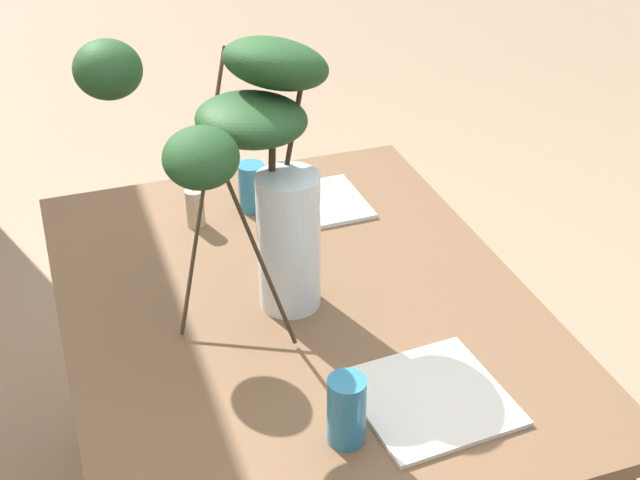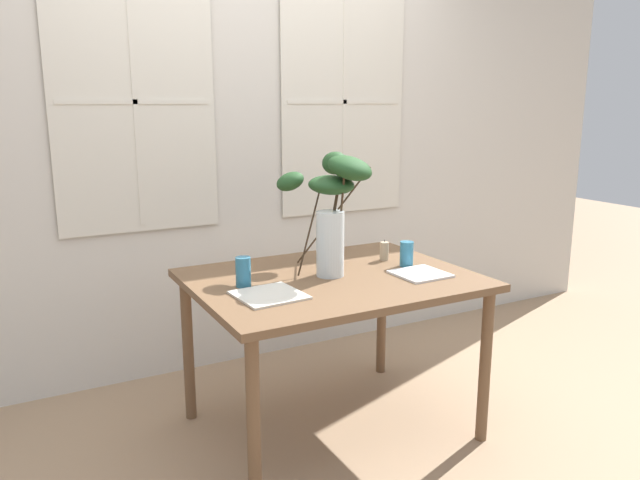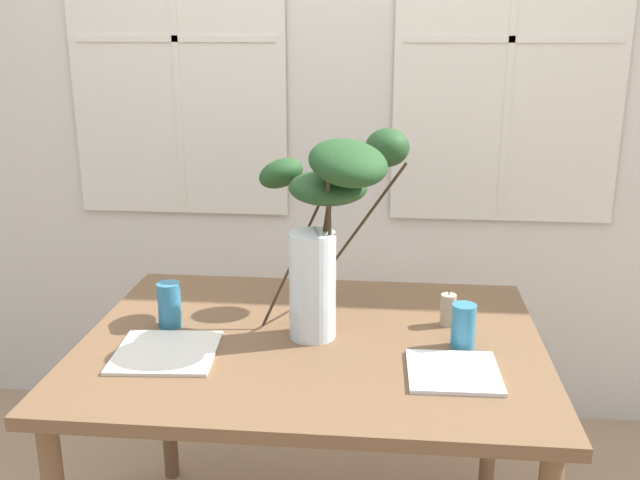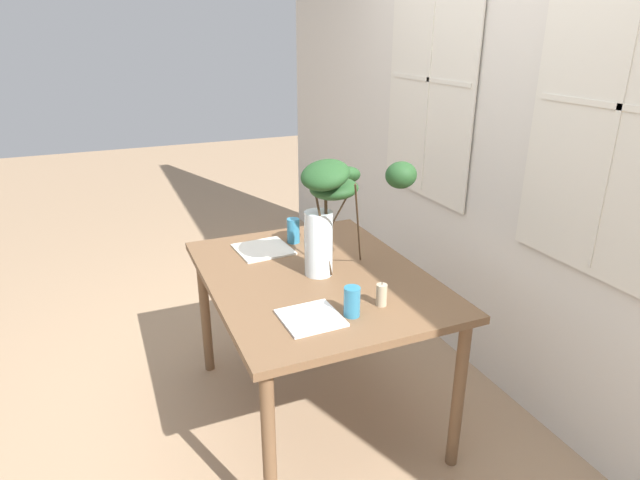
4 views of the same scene
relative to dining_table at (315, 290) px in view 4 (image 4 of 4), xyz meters
name	(u,v)px [view 4 (image 4 of 4)]	position (x,y,z in m)	size (l,w,h in m)	color
ground	(316,409)	(0.00, 0.00, -0.67)	(14.00, 14.00, 0.00)	#9E7F60
back_wall_with_windows	(515,104)	(0.00, 1.03, 0.78)	(5.52, 0.14, 2.89)	beige
dining_table	(315,290)	(0.00, 0.00, 0.00)	(1.23, 0.95, 0.75)	brown
vase_with_branches	(335,205)	(0.04, 0.07, 0.41)	(0.49, 0.51, 0.57)	silver
drinking_glass_blue_left	(293,231)	(-0.41, 0.05, 0.14)	(0.07, 0.07, 0.13)	teal
drinking_glass_blue_right	(352,302)	(0.40, -0.01, 0.14)	(0.06, 0.06, 0.12)	teal
plate_square_left	(263,249)	(-0.36, -0.13, 0.08)	(0.26, 0.26, 0.01)	silver
plate_square_right	(311,318)	(0.36, -0.17, 0.08)	(0.22, 0.22, 0.01)	white
pillar_candle	(381,295)	(0.37, 0.13, 0.12)	(0.04, 0.04, 0.10)	tan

